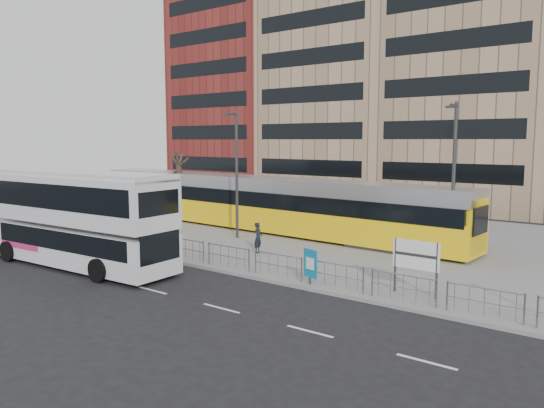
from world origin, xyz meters
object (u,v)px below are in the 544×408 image
Objects in this scene: double_decker_bus at (75,215)px; lamp_post_west at (236,169)px; pedestrian at (258,238)px; tram at (254,203)px; ad_panel at (310,264)px; lamp_post_east at (453,175)px; station_sign at (416,257)px; traffic_light_west at (159,216)px; bare_tree at (178,150)px.

lamp_post_west reaches higher than double_decker_bus.
lamp_post_west is at bearing 76.50° from double_decker_bus.
double_decker_bus is 9.58m from pedestrian.
tram reaches higher than ad_panel.
lamp_post_east reaches higher than double_decker_bus.
station_sign is 0.72× the size of traffic_light_west.
lamp_post_east is at bearing 8.00° from lamp_post_west.
station_sign is 1.45× the size of ad_panel.
lamp_post_west is 1.10× the size of bare_tree.
lamp_post_east is at bearing -3.65° from tram.
lamp_post_east is (3.22, 8.16, 3.51)m from ad_panel.
tram is 8.15m from pedestrian.
traffic_light_west is at bearing 106.55° from pedestrian.
tram is 4.28× the size of bare_tree.
lamp_post_east is 21.35m from bare_tree.
station_sign is at bearing 14.40° from double_decker_bus.
ad_panel is 6.89m from pedestrian.
traffic_light_west is 11.90m from bare_tree.
ad_panel is 10.58m from traffic_light_west.
traffic_light_west is (-14.70, -0.56, 0.44)m from station_sign.
lamp_post_west reaches higher than tram.
double_decker_bus is at bearing 126.49° from pedestrian.
traffic_light_west reaches higher than pedestrian.
pedestrian is at bearing 31.56° from traffic_light_west.
tram is 14.67m from lamp_post_east.
station_sign is 15.13m from lamp_post_west.
pedestrian is at bearing -24.21° from bare_tree.
lamp_post_east reaches higher than ad_panel.
bare_tree is at bearing 49.66° from pedestrian.
double_decker_bus is 14.85m from bare_tree.
double_decker_bus is 13.64m from tram.
bare_tree is (-8.31, 2.83, 1.06)m from lamp_post_west.
traffic_light_west is 6.20m from lamp_post_west.
lamp_post_west is at bearing 162.45° from ad_panel.
double_decker_bus is 4.66m from traffic_light_west.
pedestrian is (-10.03, 2.43, -0.69)m from station_sign.
pedestrian is at bearing -46.37° from tram.
station_sign is 1.32× the size of pedestrian.
station_sign is 7.57m from lamp_post_east.
traffic_light_west is (-4.67, -2.99, 1.13)m from pedestrian.
double_decker_bus is 7.91× the size of ad_panel.
lamp_post_east is (14.79, 12.00, 1.97)m from double_decker_bus.
station_sign is (15.32, -8.55, -0.30)m from tram.
bare_tree is (-22.27, 7.94, 3.89)m from station_sign.
lamp_post_west reaches higher than bare_tree.
pedestrian is 0.21× the size of lamp_post_west.
station_sign is 14.72m from traffic_light_west.
station_sign is 0.27× the size of lamp_post_east.
lamp_post_east is (14.35, -1.61, 2.58)m from tram.
lamp_post_west reaches higher than traffic_light_west.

